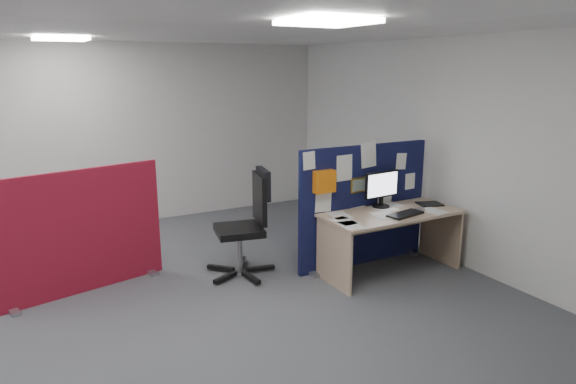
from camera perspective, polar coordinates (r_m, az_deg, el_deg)
name	(u,v)px	position (r m, az deg, el deg)	size (l,w,h in m)	color
floor	(58,352)	(4.94, -24.18, -15.90)	(9.00, 9.00, 0.00)	#4C4F53
ceiling	(18,16)	(4.37, -27.79, 16.89)	(9.00, 7.00, 0.02)	white
wall_back	(24,142)	(7.91, -27.28, 5.00)	(9.00, 0.02, 2.70)	silver
wall_right	(457,153)	(6.44, 18.25, 4.16)	(0.02, 7.00, 2.70)	silver
ceiling_lights	(60,28)	(5.05, -24.01, 16.30)	(4.10, 4.10, 0.04)	white
navy_divider	(362,205)	(6.19, 8.24, -1.42)	(1.77, 0.30, 1.50)	#0E1434
main_desk	(389,226)	(6.05, 11.13, -3.75)	(1.63, 0.72, 0.73)	tan
monitor_main	(382,187)	(6.11, 10.38, 0.50)	(0.49, 0.20, 0.43)	black
keyboard	(405,214)	(5.88, 12.90, -2.42)	(0.45, 0.18, 0.03)	black
mouse	(420,209)	(6.12, 14.45, -1.87)	(0.10, 0.06, 0.03)	#9A9A9F
paper_tray	(430,204)	(6.41, 15.46, -1.29)	(0.28, 0.22, 0.01)	black
red_divider	(81,233)	(5.81, -21.99, -4.23)	(1.73, 0.46, 1.33)	maroon
office_chair	(249,217)	(5.85, -4.30, -2.76)	(0.80, 0.79, 1.21)	black
desk_papers	(376,214)	(5.87, 9.74, -2.42)	(1.41, 0.80, 0.00)	white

